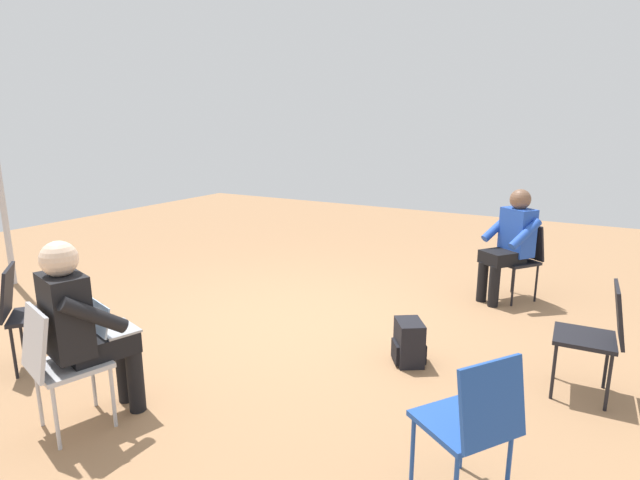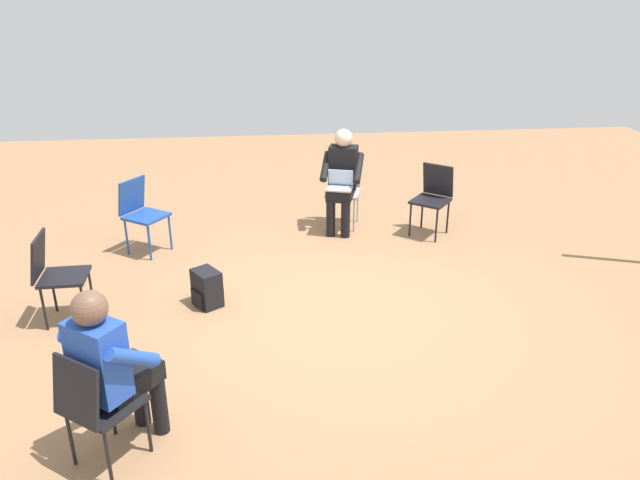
% 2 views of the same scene
% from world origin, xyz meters
% --- Properties ---
extents(ground_plane, '(14.00, 14.00, 0.00)m').
position_xyz_m(ground_plane, '(0.00, 0.00, 0.00)').
color(ground_plane, '#99704C').
extents(chair_west, '(0.53, 0.50, 0.85)m').
position_xyz_m(chair_west, '(-2.19, 0.39, 0.50)').
color(chair_west, '#B7B7BC').
rests_on(chair_west, ground).
extents(chair_northwest, '(0.58, 0.58, 0.85)m').
position_xyz_m(chair_northwest, '(-1.78, 1.42, 0.50)').
color(chair_northwest, black).
rests_on(chair_northwest, ground).
extents(chair_southwest, '(0.57, 0.58, 0.85)m').
position_xyz_m(chair_southwest, '(-1.58, -2.00, 0.50)').
color(chair_southwest, '#1E4799').
rests_on(chair_southwest, ground).
extents(chair_southeast, '(0.58, 0.57, 0.85)m').
position_xyz_m(chair_southeast, '(1.87, -1.73, 0.50)').
color(chair_southeast, black).
rests_on(chair_southeast, ground).
extents(chair_south, '(0.41, 0.45, 0.85)m').
position_xyz_m(chair_south, '(-0.07, -2.51, 0.50)').
color(chair_south, black).
rests_on(chair_south, ground).
extents(person_with_laptop, '(0.60, 0.58, 1.24)m').
position_xyz_m(person_with_laptop, '(-2.03, 0.34, 0.69)').
color(person_with_laptop, black).
rests_on(person_with_laptop, ground).
extents(person_in_blue, '(0.63, 0.63, 1.24)m').
position_xyz_m(person_in_blue, '(1.74, -1.63, 0.69)').
color(person_in_blue, black).
rests_on(person_in_blue, ground).
extents(backpack_near_laptop_user, '(0.34, 0.32, 0.36)m').
position_xyz_m(backpack_near_laptop_user, '(-0.22, -1.20, 0.16)').
color(backpack_near_laptop_user, black).
rests_on(backpack_near_laptop_user, ground).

